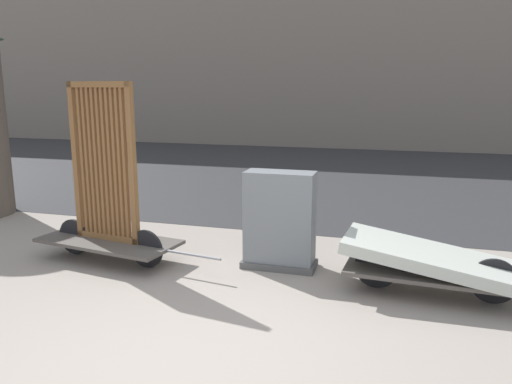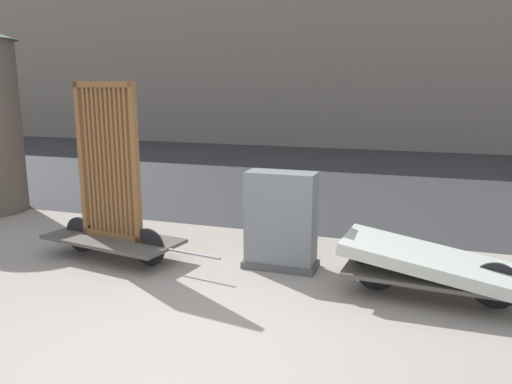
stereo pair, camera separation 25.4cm
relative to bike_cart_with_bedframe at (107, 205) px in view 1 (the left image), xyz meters
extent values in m
plane|color=gray|center=(1.87, -1.91, -0.70)|extent=(60.00, 60.00, 0.00)
cube|color=#2D2D30|center=(1.87, 6.98, -0.69)|extent=(56.00, 10.50, 0.01)
cube|color=slate|center=(1.87, 14.23, 4.04)|extent=(48.00, 4.00, 9.47)
cube|color=#4C4742|center=(-0.01, 0.00, -0.45)|extent=(1.84, 1.02, 0.04)
cylinder|color=black|center=(0.55, -0.09, -0.47)|extent=(0.46, 0.11, 0.46)
cylinder|color=black|center=(-0.56, 0.09, -0.47)|extent=(0.46, 0.11, 0.46)
cylinder|color=gray|center=(1.20, -0.19, -0.45)|extent=(0.70, 0.14, 0.03)
cube|color=brown|center=(-0.01, 0.00, -0.39)|extent=(0.92, 0.21, 0.07)
cube|color=brown|center=(-0.01, 0.00, 1.43)|extent=(0.92, 0.21, 0.07)
cube|color=brown|center=(-0.43, 0.07, 0.52)|extent=(0.08, 0.08, 1.89)
cube|color=brown|center=(0.42, -0.07, 0.52)|extent=(0.08, 0.08, 1.89)
cube|color=brown|center=(-0.32, 0.05, 0.52)|extent=(0.04, 0.05, 1.82)
cube|color=brown|center=(-0.25, 0.04, 0.52)|extent=(0.04, 0.05, 1.82)
cube|color=brown|center=(-0.18, 0.03, 0.52)|extent=(0.04, 0.05, 1.82)
cube|color=brown|center=(-0.11, 0.02, 0.52)|extent=(0.04, 0.05, 1.82)
cube|color=brown|center=(-0.04, 0.01, 0.52)|extent=(0.04, 0.05, 1.82)
cube|color=brown|center=(0.03, 0.00, 0.52)|extent=(0.04, 0.05, 1.82)
cube|color=brown|center=(0.10, -0.02, 0.52)|extent=(0.04, 0.05, 1.82)
cube|color=brown|center=(0.17, -0.03, 0.52)|extent=(0.04, 0.05, 1.82)
cube|color=brown|center=(0.24, -0.04, 0.52)|extent=(0.04, 0.05, 1.82)
cube|color=brown|center=(0.31, -0.05, 0.52)|extent=(0.04, 0.05, 1.82)
cube|color=#4C4742|center=(3.76, 0.00, -0.45)|extent=(1.79, 0.89, 0.04)
cylinder|color=black|center=(4.32, -0.04, -0.47)|extent=(0.46, 0.07, 0.46)
cylinder|color=black|center=(3.19, 0.04, -0.47)|extent=(0.46, 0.07, 0.46)
cube|color=#B2B7AD|center=(3.76, 0.00, -0.30)|extent=(1.88, 0.94, 0.38)
cube|color=#4C4C4C|center=(2.06, 0.36, -0.66)|extent=(0.86, 0.41, 0.08)
cube|color=slate|center=(2.06, 0.36, -0.12)|extent=(0.80, 0.35, 1.15)
camera|label=1|loc=(3.35, -5.11, 1.40)|focal=35.00mm
camera|label=2|loc=(3.60, -5.04, 1.40)|focal=35.00mm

